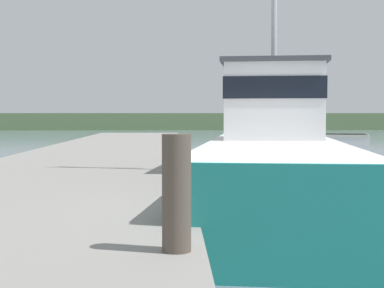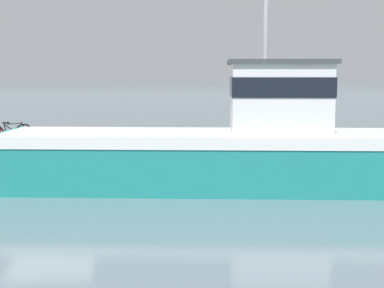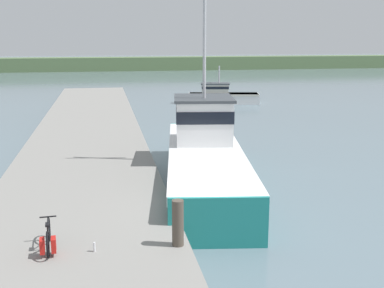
{
  "view_description": "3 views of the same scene",
  "coord_description": "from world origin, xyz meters",
  "views": [
    {
      "loc": [
        -1.4,
        -8.73,
        2.25
      ],
      "look_at": [
        -1.04,
        2.67,
        1.68
      ],
      "focal_mm": 55.0,
      "sensor_mm": 36.0,
      "label": 1
    },
    {
      "loc": [
        17.41,
        2.35,
        3.22
      ],
      "look_at": [
        -0.04,
        4.25,
        1.17
      ],
      "focal_mm": 55.0,
      "sensor_mm": 36.0,
      "label": 2
    },
    {
      "loc": [
        -3.2,
        -14.38,
        6.26
      ],
      "look_at": [
        0.45,
        5.37,
        1.79
      ],
      "focal_mm": 45.0,
      "sensor_mm": 36.0,
      "label": 3
    }
  ],
  "objects": [
    {
      "name": "dock_pier",
      "position": [
        -4.2,
        0.0,
        0.38
      ],
      "size": [
        6.31,
        80.0,
        0.77
      ],
      "primitive_type": "cube",
      "color": "gray",
      "rests_on": "ground_plane"
    },
    {
      "name": "bicycle_touring",
      "position": [
        -4.77,
        -2.18,
        1.11
      ],
      "size": [
        0.5,
        1.72,
        0.75
      ],
      "rotation": [
        0.0,
        0.0,
        0.07
      ],
      "color": "black",
      "rests_on": "dock_pier"
    },
    {
      "name": "fishing_boat_main",
      "position": [
        1.07,
        5.7,
        1.23
      ],
      "size": [
        4.9,
        15.12,
        9.71
      ],
      "rotation": [
        0.0,
        0.0,
        -0.15
      ],
      "color": "teal",
      "rests_on": "ground_plane"
    },
    {
      "name": "ground_plane",
      "position": [
        0.0,
        0.0,
        0.0
      ],
      "size": [
        320.0,
        320.0,
        0.0
      ],
      "primitive_type": "plane",
      "color": "slate"
    }
  ]
}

